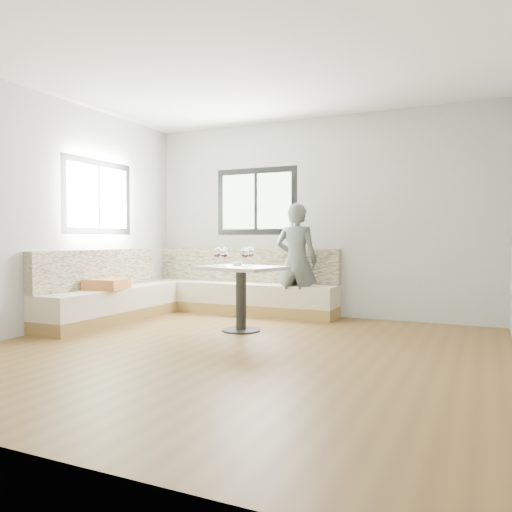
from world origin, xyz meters
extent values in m
cube|color=brown|center=(0.00, 0.00, 0.00)|extent=(5.00, 5.00, 0.01)
cube|color=white|center=(0.00, 0.00, 2.80)|extent=(5.00, 5.00, 0.01)
cube|color=#B7B7B2|center=(0.00, 2.50, 1.40)|extent=(5.00, 0.01, 2.80)
cube|color=#B7B7B2|center=(0.00, -2.50, 1.40)|extent=(5.00, 0.01, 2.80)
cube|color=#B7B7B2|center=(-2.50, 0.00, 1.40)|extent=(0.01, 5.00, 2.80)
cube|color=black|center=(-0.90, 2.49, 1.65)|extent=(1.30, 0.02, 1.00)
cube|color=black|center=(-2.49, 0.90, 1.65)|extent=(0.02, 1.30, 1.00)
cube|color=olive|center=(-1.05, 2.23, 0.08)|extent=(2.90, 0.55, 0.16)
cube|color=beige|center=(-1.05, 2.23, 0.30)|extent=(2.90, 0.55, 0.29)
cube|color=beige|center=(-1.05, 2.43, 0.70)|extent=(2.90, 0.14, 0.50)
cube|color=olive|center=(-2.23, 0.82, 0.08)|extent=(0.55, 2.25, 0.16)
cube|color=beige|center=(-2.23, 0.82, 0.30)|extent=(0.55, 2.25, 0.29)
cube|color=beige|center=(-2.43, 0.82, 0.70)|extent=(0.14, 2.25, 0.50)
cube|color=orange|center=(-2.15, 0.66, 0.52)|extent=(0.53, 0.53, 0.13)
cylinder|color=black|center=(-0.40, 0.97, 0.01)|extent=(0.46, 0.46, 0.02)
cylinder|color=black|center=(-0.40, 0.97, 0.36)|extent=(0.12, 0.12, 0.73)
cube|color=silver|center=(-0.40, 0.97, 0.75)|extent=(1.07, 0.91, 0.04)
imported|color=#4A534D|center=(-0.12, 2.11, 0.79)|extent=(0.59, 0.40, 1.58)
cylinder|color=white|center=(-0.49, 1.06, 0.79)|extent=(0.11, 0.11, 0.04)
sphere|color=black|center=(-0.47, 1.07, 0.80)|extent=(0.02, 0.02, 0.02)
sphere|color=black|center=(-0.50, 1.06, 0.80)|extent=(0.02, 0.02, 0.02)
sphere|color=black|center=(-0.49, 1.04, 0.80)|extent=(0.02, 0.02, 0.02)
cylinder|color=white|center=(-0.68, 0.89, 0.77)|extent=(0.07, 0.07, 0.01)
cylinder|color=white|center=(-0.68, 0.89, 0.82)|extent=(0.01, 0.01, 0.10)
ellipsoid|color=white|center=(-0.68, 0.89, 0.93)|extent=(0.10, 0.10, 0.12)
cylinder|color=#450508|center=(-0.68, 0.89, 0.90)|extent=(0.07, 0.07, 0.03)
cylinder|color=white|center=(-0.52, 0.78, 0.77)|extent=(0.07, 0.07, 0.01)
cylinder|color=white|center=(-0.52, 0.78, 0.82)|extent=(0.01, 0.01, 0.10)
ellipsoid|color=white|center=(-0.52, 0.78, 0.93)|extent=(0.10, 0.10, 0.12)
cylinder|color=#450508|center=(-0.52, 0.78, 0.90)|extent=(0.07, 0.07, 0.03)
cylinder|color=white|center=(-0.27, 0.82, 0.77)|extent=(0.07, 0.07, 0.01)
cylinder|color=white|center=(-0.27, 0.82, 0.82)|extent=(0.01, 0.01, 0.10)
ellipsoid|color=white|center=(-0.27, 0.82, 0.93)|extent=(0.10, 0.10, 0.12)
cylinder|color=#450508|center=(-0.27, 0.82, 0.90)|extent=(0.07, 0.07, 0.03)
cylinder|color=white|center=(-0.33, 1.08, 0.77)|extent=(0.07, 0.07, 0.01)
cylinder|color=white|center=(-0.33, 1.08, 0.82)|extent=(0.01, 0.01, 0.10)
ellipsoid|color=white|center=(-0.33, 1.08, 0.93)|extent=(0.10, 0.10, 0.12)
cylinder|color=#450508|center=(-0.33, 1.08, 0.90)|extent=(0.07, 0.07, 0.03)
camera|label=1|loc=(2.22, -4.29, 1.09)|focal=35.00mm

